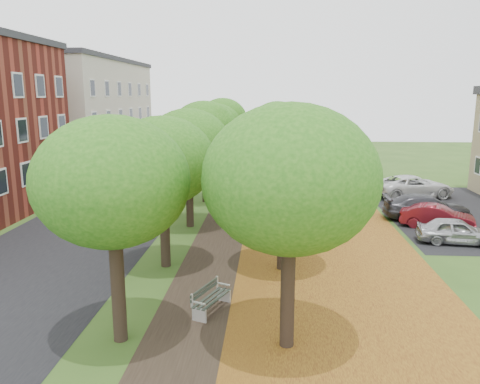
# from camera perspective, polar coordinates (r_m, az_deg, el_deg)

# --- Properties ---
(ground) EXTENTS (120.00, 120.00, 0.00)m
(ground) POSITION_cam_1_polar(r_m,az_deg,el_deg) (14.19, -5.40, -17.75)
(ground) COLOR #2D4C19
(ground) RESTS_ON ground
(street_asphalt) EXTENTS (8.00, 70.00, 0.01)m
(street_asphalt) POSITION_cam_1_polar(r_m,az_deg,el_deg) (29.65, -15.25, -2.26)
(street_asphalt) COLOR black
(street_asphalt) RESTS_ON ground
(footpath) EXTENTS (3.20, 70.00, 0.01)m
(footpath) POSITION_cam_1_polar(r_m,az_deg,el_deg) (28.14, -0.63, -2.58)
(footpath) COLOR black
(footpath) RESTS_ON ground
(leaf_verge) EXTENTS (7.50, 70.00, 0.01)m
(leaf_verge) POSITION_cam_1_polar(r_m,az_deg,el_deg) (28.22, 9.56, -2.70)
(leaf_verge) COLOR #9C6C1C
(leaf_verge) RESTS_ON ground
(parking_lot) EXTENTS (9.00, 16.00, 0.01)m
(parking_lot) POSITION_cam_1_polar(r_m,az_deg,el_deg) (31.21, 25.10, -2.28)
(parking_lot) COLOR black
(parking_lot) RESTS_ON ground
(tree_row_west) EXTENTS (4.37, 34.37, 6.44)m
(tree_row_west) POSITION_cam_1_polar(r_m,az_deg,el_deg) (27.62, -5.24, 6.70)
(tree_row_west) COLOR black
(tree_row_west) RESTS_ON ground
(tree_row_east) EXTENTS (4.37, 34.37, 6.44)m
(tree_row_east) POSITION_cam_1_polar(r_m,az_deg,el_deg) (27.30, 4.84, 6.64)
(tree_row_east) COLOR black
(tree_row_east) RESTS_ON ground
(building_cream) EXTENTS (10.30, 20.30, 10.40)m
(building_cream) POSITION_cam_1_polar(r_m,az_deg,el_deg) (49.07, -19.43, 9.05)
(building_cream) COLOR beige
(building_cream) RESTS_ON ground
(bench) EXTENTS (1.16, 1.86, 0.85)m
(bench) POSITION_cam_1_polar(r_m,az_deg,el_deg) (15.75, -3.62, -12.79)
(bench) COLOR #252E26
(bench) RESTS_ON ground
(car_silver) EXTENTS (3.79, 1.94, 1.23)m
(car_silver) POSITION_cam_1_polar(r_m,az_deg,el_deg) (24.64, 24.89, -4.32)
(car_silver) COLOR #A5A6AA
(car_silver) RESTS_ON ground
(car_red) EXTENTS (3.97, 2.54, 1.23)m
(car_red) POSITION_cam_1_polar(r_m,az_deg,el_deg) (27.02, 22.92, -2.80)
(car_red) COLOR maroon
(car_red) RESTS_ON ground
(car_grey) EXTENTS (4.89, 2.13, 1.40)m
(car_grey) POSITION_cam_1_polar(r_m,az_deg,el_deg) (28.60, 21.81, -1.77)
(car_grey) COLOR #2F2F34
(car_grey) RESTS_ON ground
(car_white) EXTENTS (5.95, 3.81, 1.53)m
(car_white) POSITION_cam_1_polar(r_m,az_deg,el_deg) (34.50, 20.36, 0.65)
(car_white) COLOR silver
(car_white) RESTS_ON ground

